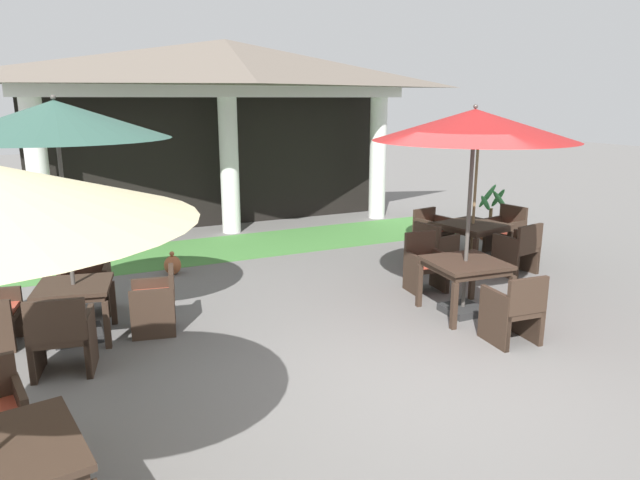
{
  "coord_description": "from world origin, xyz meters",
  "views": [
    {
      "loc": [
        -3.54,
        -4.68,
        2.9
      ],
      "look_at": [
        -0.35,
        2.06,
        1.05
      ],
      "focal_mm": 32.15,
      "sensor_mm": 36.0,
      "label": 1
    }
  ],
  "objects_px": {
    "patio_umbrella_mid_right": "(474,127)",
    "potted_palm_right_edge": "(491,221)",
    "patio_chair_mid_left_east": "(156,302)",
    "patio_chair_near_foreground_south": "(518,250)",
    "patio_umbrella_near_foreground": "(479,130)",
    "patio_table_mid_left": "(74,292)",
    "patio_chair_mid_right_north": "(425,266)",
    "patio_chair_near_foreground_west": "(434,247)",
    "patio_umbrella_mid_left": "(56,122)",
    "patio_chair_mid_left_south": "(62,337)",
    "patio_chair_near_foreground_east": "(506,232)",
    "patio_table_mid_right": "(465,268)",
    "patio_chair_mid_left_north": "(87,283)",
    "patio_table_near_foreground": "(473,228)",
    "terracotta_urn": "(173,265)",
    "patio_chair_near_foreground_north": "(432,231)",
    "patio_chair_mid_right_south": "(514,310)"
  },
  "relations": [
    {
      "from": "terracotta_urn",
      "to": "patio_chair_near_foreground_north",
      "type": "bearing_deg",
      "value": -6.47
    },
    {
      "from": "patio_chair_near_foreground_west",
      "to": "patio_umbrella_mid_right",
      "type": "relative_size",
      "value": 0.3
    },
    {
      "from": "patio_chair_near_foreground_west",
      "to": "patio_umbrella_mid_left",
      "type": "xyz_separation_m",
      "value": [
        -5.74,
        -0.51,
        2.23
      ]
    },
    {
      "from": "patio_chair_near_foreground_south",
      "to": "patio_chair_near_foreground_west",
      "type": "bearing_deg",
      "value": 134.98
    },
    {
      "from": "patio_umbrella_mid_right",
      "to": "terracotta_urn",
      "type": "relative_size",
      "value": 7.05
    },
    {
      "from": "patio_chair_near_foreground_south",
      "to": "patio_chair_near_foreground_east",
      "type": "bearing_deg",
      "value": 44.91
    },
    {
      "from": "patio_chair_near_foreground_east",
      "to": "patio_chair_near_foreground_west",
      "type": "distance_m",
      "value": 1.96
    },
    {
      "from": "patio_umbrella_mid_right",
      "to": "potted_palm_right_edge",
      "type": "height_order",
      "value": "patio_umbrella_mid_right"
    },
    {
      "from": "patio_table_mid_left",
      "to": "patio_chair_mid_right_north",
      "type": "bearing_deg",
      "value": -3.53
    },
    {
      "from": "patio_chair_mid_left_east",
      "to": "patio_umbrella_near_foreground",
      "type": "bearing_deg",
      "value": -70.38
    },
    {
      "from": "patio_umbrella_near_foreground",
      "to": "patio_umbrella_mid_right",
      "type": "relative_size",
      "value": 0.93
    },
    {
      "from": "patio_chair_near_foreground_west",
      "to": "terracotta_urn",
      "type": "height_order",
      "value": "patio_chair_near_foreground_west"
    },
    {
      "from": "patio_chair_near_foreground_north",
      "to": "patio_table_mid_left",
      "type": "xyz_separation_m",
      "value": [
        -6.52,
        -1.64,
        0.21
      ]
    },
    {
      "from": "patio_chair_mid_right_south",
      "to": "patio_table_mid_left",
      "type": "bearing_deg",
      "value": 158.6
    },
    {
      "from": "patio_table_mid_right",
      "to": "potted_palm_right_edge",
      "type": "height_order",
      "value": "potted_palm_right_edge"
    },
    {
      "from": "patio_umbrella_near_foreground",
      "to": "patio_chair_mid_left_south",
      "type": "xyz_separation_m",
      "value": [
        -6.88,
        -1.61,
        -1.95
      ]
    },
    {
      "from": "patio_chair_mid_left_east",
      "to": "potted_palm_right_edge",
      "type": "xyz_separation_m",
      "value": [
        7.27,
        2.05,
        -0.02
      ]
    },
    {
      "from": "patio_chair_mid_left_east",
      "to": "potted_palm_right_edge",
      "type": "bearing_deg",
      "value": -63.09
    },
    {
      "from": "potted_palm_right_edge",
      "to": "terracotta_urn",
      "type": "height_order",
      "value": "potted_palm_right_edge"
    },
    {
      "from": "patio_chair_mid_left_south",
      "to": "patio_umbrella_mid_left",
      "type": "bearing_deg",
      "value": 90.0
    },
    {
      "from": "patio_chair_near_foreground_east",
      "to": "patio_chair_mid_right_north",
      "type": "height_order",
      "value": "patio_chair_near_foreground_east"
    },
    {
      "from": "patio_table_near_foreground",
      "to": "patio_chair_near_foreground_east",
      "type": "xyz_separation_m",
      "value": [
        0.97,
        0.18,
        -0.2
      ]
    },
    {
      "from": "patio_table_near_foreground",
      "to": "patio_umbrella_near_foreground",
      "type": "bearing_deg",
      "value": 180.0
    },
    {
      "from": "patio_table_mid_left",
      "to": "patio_chair_near_foreground_east",
      "type": "bearing_deg",
      "value": 6.38
    },
    {
      "from": "potted_palm_right_edge",
      "to": "patio_umbrella_mid_left",
      "type": "bearing_deg",
      "value": -167.12
    },
    {
      "from": "patio_chair_near_foreground_south",
      "to": "patio_chair_near_foreground_west",
      "type": "distance_m",
      "value": 1.38
    },
    {
      "from": "patio_table_near_foreground",
      "to": "patio_chair_mid_left_north",
      "type": "distance_m",
      "value": 6.52
    },
    {
      "from": "patio_umbrella_mid_right",
      "to": "terracotta_urn",
      "type": "height_order",
      "value": "patio_umbrella_mid_right"
    },
    {
      "from": "patio_table_mid_left",
      "to": "patio_umbrella_mid_left",
      "type": "bearing_deg",
      "value": 153.43
    },
    {
      "from": "patio_table_near_foreground",
      "to": "patio_table_mid_left",
      "type": "distance_m",
      "value": 6.73
    },
    {
      "from": "patio_umbrella_mid_left",
      "to": "patio_chair_mid_left_south",
      "type": "bearing_deg",
      "value": -101.12
    },
    {
      "from": "patio_chair_mid_left_north",
      "to": "patio_chair_mid_right_north",
      "type": "relative_size",
      "value": 0.96
    },
    {
      "from": "patio_umbrella_mid_right",
      "to": "patio_chair_mid_right_north",
      "type": "bearing_deg",
      "value": 84.88
    },
    {
      "from": "patio_chair_mid_left_east",
      "to": "patio_chair_near_foreground_south",
      "type": "bearing_deg",
      "value": -79.83
    },
    {
      "from": "patio_chair_mid_left_south",
      "to": "terracotta_urn",
      "type": "height_order",
      "value": "patio_chair_mid_left_south"
    },
    {
      "from": "patio_chair_near_foreground_east",
      "to": "patio_umbrella_mid_left",
      "type": "distance_m",
      "value": 8.02
    },
    {
      "from": "patio_table_mid_left",
      "to": "patio_table_near_foreground",
      "type": "bearing_deg",
      "value": 5.81
    },
    {
      "from": "patio_table_near_foreground",
      "to": "patio_chair_near_foreground_south",
      "type": "distance_m",
      "value": 1.0
    },
    {
      "from": "patio_umbrella_near_foreground",
      "to": "patio_table_mid_left",
      "type": "xyz_separation_m",
      "value": [
        -6.7,
        -0.68,
        -1.77
      ]
    },
    {
      "from": "patio_chair_near_foreground_south",
      "to": "potted_palm_right_edge",
      "type": "height_order",
      "value": "potted_palm_right_edge"
    },
    {
      "from": "patio_table_near_foreground",
      "to": "patio_table_mid_left",
      "type": "relative_size",
      "value": 1.19
    },
    {
      "from": "patio_umbrella_mid_right",
      "to": "patio_chair_mid_right_south",
      "type": "xyz_separation_m",
      "value": [
        -0.09,
        -1.04,
        -2.13
      ]
    },
    {
      "from": "patio_chair_mid_right_south",
      "to": "patio_chair_mid_right_north",
      "type": "xyz_separation_m",
      "value": [
        0.19,
        2.08,
        -0.02
      ]
    },
    {
      "from": "patio_chair_near_foreground_west",
      "to": "patio_umbrella_mid_right",
      "type": "distance_m",
      "value": 2.96
    },
    {
      "from": "patio_table_mid_left",
      "to": "patio_table_mid_right",
      "type": "xyz_separation_m",
      "value": [
        4.87,
        -1.35,
        0.05
      ]
    },
    {
      "from": "patio_umbrella_near_foreground",
      "to": "patio_table_mid_right",
      "type": "distance_m",
      "value": 3.22
    },
    {
      "from": "patio_table_mid_left",
      "to": "patio_table_mid_right",
      "type": "relative_size",
      "value": 0.96
    },
    {
      "from": "patio_umbrella_mid_left",
      "to": "patio_chair_mid_left_north",
      "type": "relative_size",
      "value": 3.41
    },
    {
      "from": "patio_umbrella_mid_left",
      "to": "patio_chair_mid_left_north",
      "type": "distance_m",
      "value": 2.41
    },
    {
      "from": "patio_table_near_foreground",
      "to": "patio_chair_near_foreground_east",
      "type": "height_order",
      "value": "patio_chair_near_foreground_east"
    }
  ]
}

